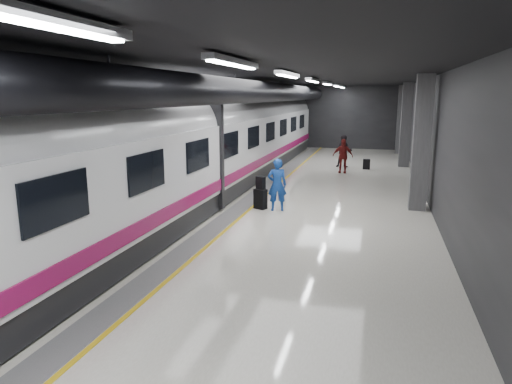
% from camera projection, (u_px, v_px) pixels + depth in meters
% --- Properties ---
extents(ground, '(40.00, 40.00, 0.00)m').
position_uv_depth(ground, '(274.00, 215.00, 14.88)').
color(ground, white).
rests_on(ground, ground).
extents(platform_hall, '(10.02, 40.02, 4.51)m').
position_uv_depth(platform_hall, '(273.00, 104.00, 15.12)').
color(platform_hall, black).
rests_on(platform_hall, ground).
extents(train, '(3.05, 38.00, 4.05)m').
position_uv_depth(train, '(180.00, 149.00, 15.28)').
color(train, black).
rests_on(train, ground).
extents(traveler_main, '(0.74, 0.59, 1.77)m').
position_uv_depth(traveler_main, '(277.00, 185.00, 15.25)').
color(traveler_main, '#184EB5').
rests_on(traveler_main, ground).
extents(suitcase_main, '(0.49, 0.42, 0.68)m').
position_uv_depth(suitcase_main, '(260.00, 199.00, 15.60)').
color(suitcase_main, black).
rests_on(suitcase_main, ground).
extents(shoulder_bag, '(0.36, 0.31, 0.43)m').
position_uv_depth(shoulder_bag, '(261.00, 183.00, 15.52)').
color(shoulder_bag, black).
rests_on(shoulder_bag, suitcase_main).
extents(traveler_far_a, '(0.91, 0.75, 1.73)m').
position_uv_depth(traveler_far_a, '(344.00, 151.00, 24.58)').
color(traveler_far_a, black).
rests_on(traveler_far_a, ground).
extents(traveler_far_b, '(1.01, 0.43, 1.71)m').
position_uv_depth(traveler_far_b, '(343.00, 156.00, 22.80)').
color(traveler_far_b, maroon).
rests_on(traveler_far_b, ground).
extents(suitcase_far, '(0.38, 0.26, 0.53)m').
position_uv_depth(suitcase_far, '(366.00, 164.00, 24.04)').
color(suitcase_far, black).
rests_on(suitcase_far, ground).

